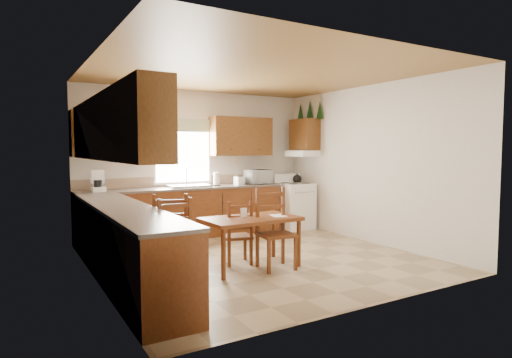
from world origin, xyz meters
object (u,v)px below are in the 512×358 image
chair_near_left (171,239)px  chair_far_left (171,241)px  microwave (258,177)px  chair_near_right (237,232)px  stove (295,206)px  chair_far_right (276,229)px  dining_table (251,242)px

chair_near_left → chair_far_left: bearing=73.6°
microwave → chair_near_right: 2.63m
stove → chair_far_right: bearing=-126.4°
microwave → chair_near_left: bearing=-141.6°
chair_far_left → chair_far_right: chair_far_right is taller
dining_table → microwave: bearing=55.7°
chair_near_right → chair_far_left: size_ratio=0.84×
dining_table → chair_far_left: 1.20m
stove → dining_table: size_ratio=0.70×
chair_near_left → chair_far_left: 0.17m
microwave → chair_near_left: microwave is taller
stove → chair_near_right: stove is taller
microwave → chair_near_right: microwave is taller
dining_table → chair_far_left: (-1.18, -0.16, 0.18)m
chair_near_left → chair_far_left: (-0.06, -0.16, 0.01)m
dining_table → chair_far_left: size_ratio=1.22×
dining_table → stove: bearing=41.2°
stove → dining_table: bearing=-133.0°
chair_near_right → microwave: bearing=-114.7°
chair_near_left → chair_far_right: (1.39, -0.22, 0.02)m
chair_far_right → microwave: bearing=71.1°
chair_far_right → stove: bearing=56.3°
stove → chair_near_right: 2.87m
chair_far_right → chair_near_right: bearing=129.9°
chair_near_right → chair_far_right: bearing=135.6°
stove → microwave: microwave is taller
chair_near_right → chair_far_right: 0.60m
dining_table → chair_near_left: bearing=178.6°
microwave → dining_table: bearing=-126.0°
chair_near_right → dining_table: bearing=115.5°
chair_near_right → chair_far_left: bearing=33.9°
chair_near_right → chair_far_left: 1.20m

